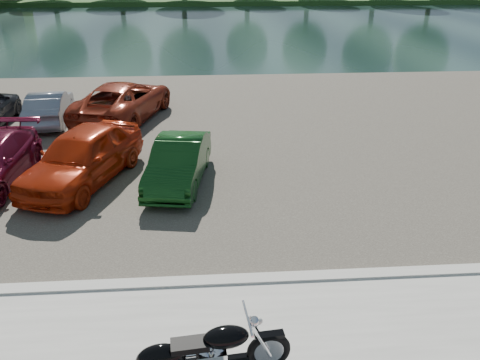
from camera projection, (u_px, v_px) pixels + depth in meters
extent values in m
cube|color=#A9A79F|center=(215.00, 282.00, 9.14)|extent=(60.00, 0.30, 0.14)
cube|color=#403B34|center=(210.00, 131.00, 17.26)|extent=(60.00, 18.00, 0.04)
cube|color=#192D2D|center=(206.00, 27.00, 43.39)|extent=(120.00, 40.00, 0.00)
torus|color=black|center=(269.00, 351.00, 7.05)|extent=(0.69, 0.19, 0.68)
cylinder|color=#B2B2B7|center=(269.00, 351.00, 7.05)|extent=(0.46, 0.11, 0.46)
cylinder|color=silver|center=(261.00, 342.00, 6.81)|extent=(0.33, 0.08, 0.63)
cylinder|color=silver|center=(259.00, 332.00, 6.99)|extent=(0.33, 0.08, 0.63)
cylinder|color=silver|center=(248.00, 318.00, 6.70)|extent=(0.11, 0.75, 0.04)
sphere|color=silver|center=(254.00, 321.00, 6.75)|extent=(0.18, 0.18, 0.16)
sphere|color=silver|center=(259.00, 321.00, 6.76)|extent=(0.12, 0.12, 0.11)
cube|color=black|center=(269.00, 335.00, 6.92)|extent=(0.46, 0.18, 0.06)
cube|color=silver|center=(211.00, 358.00, 6.91)|extent=(0.48, 0.36, 0.34)
cylinder|color=silver|center=(217.00, 347.00, 6.84)|extent=(0.26, 0.20, 0.27)
cylinder|color=silver|center=(204.00, 349.00, 6.81)|extent=(0.26, 0.20, 0.27)
ellipsoid|color=black|center=(226.00, 337.00, 6.79)|extent=(0.71, 0.43, 0.32)
cube|color=black|center=(190.00, 345.00, 6.73)|extent=(0.58, 0.33, 0.10)
ellipsoid|color=black|center=(161.00, 359.00, 6.75)|extent=(0.76, 0.41, 0.50)
cylinder|color=silver|center=(190.00, 359.00, 7.06)|extent=(1.10, 0.20, 0.09)
cylinder|color=silver|center=(190.00, 355.00, 7.03)|extent=(1.10, 0.20, 0.09)
imported|color=#B0270B|center=(82.00, 156.00, 13.00)|extent=(3.21, 4.87, 1.54)
imported|color=#113E14|center=(179.00, 162.00, 13.02)|extent=(1.85, 3.92, 1.24)
imported|color=slate|center=(50.00, 107.00, 17.83)|extent=(1.71, 3.83, 1.22)
imported|color=maroon|center=(124.00, 100.00, 18.24)|extent=(3.78, 5.74, 1.47)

